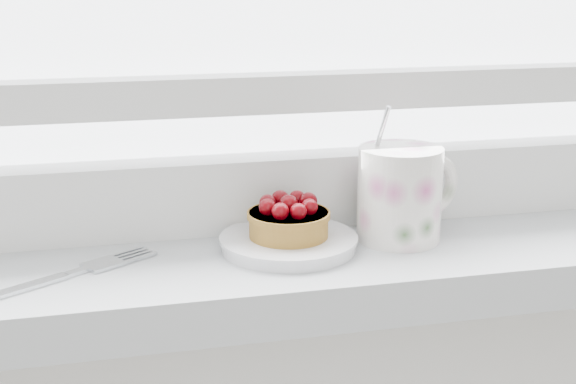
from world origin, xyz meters
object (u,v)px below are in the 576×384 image
object	(u,v)px
saucer	(289,243)
raspberry_tart	(289,219)
fork	(47,281)
floral_mug	(402,192)

from	to	relation	value
saucer	raspberry_tart	size ratio (longest dim) A/B	1.68
saucer	raspberry_tart	distance (m)	0.02
saucer	fork	bearing A→B (deg)	-171.12
saucer	floral_mug	xyz separation A→B (m)	(0.11, 0.00, 0.04)
floral_mug	fork	distance (m)	0.32
raspberry_tart	saucer	bearing A→B (deg)	-105.10
floral_mug	raspberry_tart	bearing A→B (deg)	-178.25
saucer	fork	distance (m)	0.21
floral_mug	fork	bearing A→B (deg)	-173.51
raspberry_tart	fork	bearing A→B (deg)	-171.08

